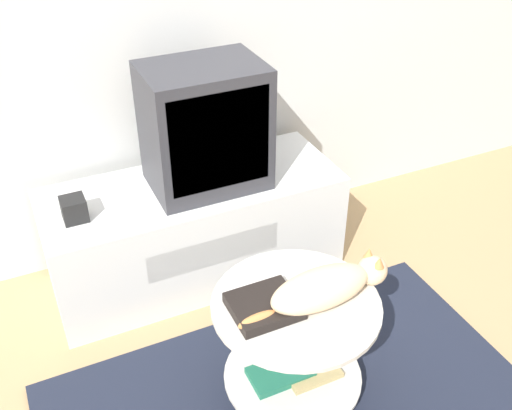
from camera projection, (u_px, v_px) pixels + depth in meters
rug at (293, 410)px, 2.21m from camera, size 1.77×1.04×0.02m
tv_stand at (195, 229)px, 2.75m from camera, size 1.31×0.51×0.49m
tv at (205, 127)px, 2.48m from camera, size 0.49×0.35×0.53m
speaker at (74, 209)px, 2.37m from camera, size 0.10×0.10×0.10m
coffee_table at (294, 342)px, 2.10m from camera, size 0.57×0.57×0.47m
dvd_box at (264, 306)px, 1.95m from camera, size 0.22×0.19×0.04m
cat at (327, 286)px, 1.97m from camera, size 0.57×0.18×0.13m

